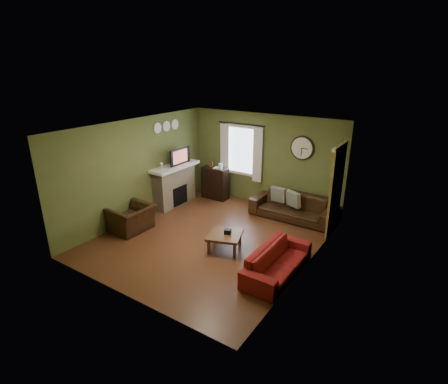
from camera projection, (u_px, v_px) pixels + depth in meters
The scene contains 31 objects.
floor at pixel (211, 238), 8.22m from camera, with size 4.60×5.20×0.00m, color #582E1A.
ceiling at pixel (210, 127), 7.32m from camera, with size 4.60×5.20×0.00m, color white.
wall_left at pixel (138, 170), 8.96m from camera, with size 0.00×5.20×2.60m, color #596530.
wall_right at pixel (310, 208), 6.58m from camera, with size 0.00×5.20×2.60m, color #596530.
wall_back at pixel (264, 160), 9.81m from camera, with size 4.60×0.00×2.60m, color #596530.
wall_front at pixel (119, 230), 5.74m from camera, with size 4.60×0.00×2.60m, color #596530.
fireplace at pixel (174, 186), 10.02m from camera, with size 0.40×1.40×1.10m, color tan.
firebox at pixel (180, 195), 10.00m from camera, with size 0.04×0.60×0.55m, color black.
mantel at pixel (174, 166), 9.80m from camera, with size 0.58×1.60×0.08m, color white.
tv at pixel (178, 158), 9.83m from camera, with size 0.60×0.08×0.35m, color black.
tv_screen at pixel (180, 156), 9.77m from camera, with size 0.02×0.62×0.36m, color #994C3F.
medallion_left at pixel (157, 128), 9.24m from camera, with size 0.28×0.28×0.03m, color white.
medallion_mid at pixel (166, 126), 9.52m from camera, with size 0.28×0.28×0.03m, color white.
medallion_right at pixel (175, 124), 9.79m from camera, with size 0.28×0.28×0.03m, color white.
window_pane at pixel (242, 150), 10.08m from camera, with size 1.00×0.02×1.30m, color silver, non-canonical shape.
curtain_rod at pixel (241, 124), 9.74m from camera, with size 0.03×0.03×1.50m, color black.
curtain_left at pixel (225, 150), 10.30m from camera, with size 0.28×0.04×1.55m, color white.
curtain_right at pixel (258, 155), 9.74m from camera, with size 0.28×0.04×1.55m, color white.
wall_clock at pixel (302, 148), 9.02m from camera, with size 0.64×0.06×0.64m, color white, non-canonical shape.
door at pixel (336, 192), 8.13m from camera, with size 0.05×0.90×2.10m, color olive.
bookshelf at pixel (215, 183), 10.49m from camera, with size 0.80×0.34×0.96m, color black, non-canonical shape.
book at pixel (214, 168), 10.30m from camera, with size 0.19×0.25×0.02m, color #57341D.
sofa_brown at pixel (293, 207), 9.17m from camera, with size 2.21×0.86×0.65m, color black.
pillow_left at pixel (293, 199), 9.06m from camera, with size 0.41×0.12×0.41m, color gray.
pillow_right at pixel (278, 194), 9.38m from camera, with size 0.40×0.12×0.40m, color gray.
sofa_red at pixel (278, 261), 6.77m from camera, with size 1.83×0.72×0.54m, color maroon.
armchair at pixel (132, 218), 8.50m from camera, with size 0.97×0.85×0.63m, color black.
coffee_table at pixel (225, 242), 7.66m from camera, with size 0.71×0.71×0.38m, color #57341D, non-canonical shape.
tissue_box at pixel (228, 233), 7.60m from camera, with size 0.14×0.14×0.10m, color black.
wine_glass_a at pixel (161, 166), 9.32m from camera, with size 0.07×0.07×0.21m, color white, non-canonical shape.
wine_glass_b at pixel (162, 166), 9.34m from camera, with size 0.06×0.06×0.18m, color white, non-canonical shape.
Camera 1 is at (4.29, -5.95, 3.88)m, focal length 28.00 mm.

